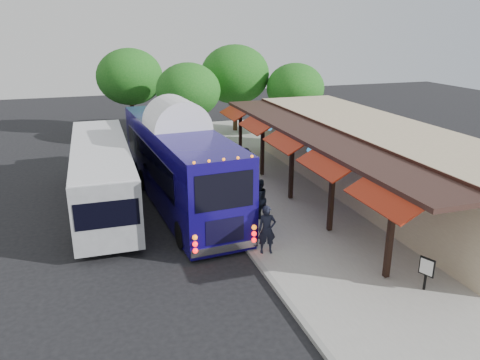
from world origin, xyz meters
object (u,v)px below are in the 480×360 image
object	(u,v)px
coach_bus	(178,160)
ped_c	(231,192)
ped_b	(259,199)
city_bus	(102,173)
sign_board	(427,268)
ped_a	(267,230)
ped_d	(245,164)

from	to	relation	value
coach_bus	ped_c	bearing A→B (deg)	-48.94
ped_c	ped_b	bearing A→B (deg)	86.45
coach_bus	ped_c	distance (m)	3.11
city_bus	sign_board	distance (m)	14.71
ped_a	ped_b	world-z (taller)	ped_a
ped_a	ped_c	world-z (taller)	ped_a
ped_b	sign_board	world-z (taller)	ped_b
city_bus	ped_a	size ratio (longest dim) A/B	6.24
city_bus	ped_b	distance (m)	7.57
ped_a	sign_board	world-z (taller)	ped_a
ped_b	ped_d	bearing A→B (deg)	-121.40
ped_b	ped_d	xyz separation A→B (m)	(1.06, 5.07, 0.05)
ped_b	ped_c	distance (m)	1.56
ped_b	sign_board	size ratio (longest dim) A/B	1.57
ped_d	sign_board	world-z (taller)	ped_d
ped_c	sign_board	xyz separation A→B (m)	(3.95, -8.62, -0.11)
ped_b	ped_d	distance (m)	5.18
city_bus	ped_a	xyz separation A→B (m)	(5.61, -7.10, -0.65)
ped_b	ped_c	bearing A→B (deg)	-74.93
ped_a	ped_d	size ratio (longest dim) A/B	0.99
coach_bus	sign_board	world-z (taller)	coach_bus
ped_a	ped_c	distance (m)	4.57
coach_bus	city_bus	distance (m)	3.62
ped_a	ped_c	xyz separation A→B (m)	(0.00, 4.57, -0.06)
ped_a	sign_board	bearing A→B (deg)	-34.61
city_bus	ped_b	world-z (taller)	city_bus
coach_bus	ped_a	distance (m)	7.00
sign_board	ped_d	bearing A→B (deg)	76.57
ped_b	ped_c	world-z (taller)	ped_b
ped_c	sign_board	bearing A→B (deg)	76.35
ped_d	coach_bus	bearing A→B (deg)	27.49
coach_bus	ped_a	world-z (taller)	coach_bus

